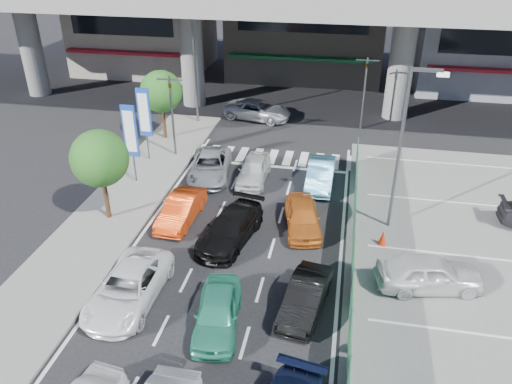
% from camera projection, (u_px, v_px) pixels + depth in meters
% --- Properties ---
extents(ground, '(120.00, 120.00, 0.00)m').
position_uv_depth(ground, '(223.00, 285.00, 20.97)').
color(ground, black).
rests_on(ground, ground).
extents(parking_lot, '(12.00, 28.00, 0.06)m').
position_uv_depth(parking_lot, '(489.00, 286.00, 20.84)').
color(parking_lot, slate).
rests_on(parking_lot, ground).
extents(sidewalk_left, '(4.00, 30.00, 0.12)m').
position_uv_depth(sidewalk_left, '(109.00, 218.00, 25.54)').
color(sidewalk_left, slate).
rests_on(sidewalk_left, ground).
extents(fence_run, '(0.16, 22.00, 1.80)m').
position_uv_depth(fence_run, '(353.00, 268.00, 20.51)').
color(fence_run, '#21633A').
rests_on(fence_run, ground).
extents(building_west, '(12.00, 10.90, 13.00)m').
position_uv_depth(building_west, '(142.00, 0.00, 47.95)').
color(building_west, gray).
rests_on(building_west, ground).
extents(building_east, '(12.00, 10.90, 12.00)m').
position_uv_depth(building_east, '(493.00, 17.00, 42.85)').
color(building_east, gray).
rests_on(building_east, ground).
extents(traffic_light_left, '(1.60, 1.24, 5.20)m').
position_uv_depth(traffic_light_left, '(171.00, 97.00, 30.40)').
color(traffic_light_left, '#595B60').
rests_on(traffic_light_left, ground).
extents(traffic_light_right, '(1.60, 1.24, 5.20)m').
position_uv_depth(traffic_light_right, '(366.00, 76.00, 34.46)').
color(traffic_light_right, '#595B60').
rests_on(traffic_light_right, ground).
extents(street_lamp_right, '(1.65, 0.22, 8.00)m').
position_uv_depth(street_lamp_right, '(405.00, 138.00, 22.61)').
color(street_lamp_right, '#595B60').
rests_on(street_lamp_right, ground).
extents(street_lamp_left, '(1.65, 0.22, 8.00)m').
position_uv_depth(street_lamp_left, '(197.00, 59.00, 35.17)').
color(street_lamp_left, '#595B60').
rests_on(street_lamp_left, ground).
extents(signboard_near, '(0.80, 0.14, 4.70)m').
position_uv_depth(signboard_near, '(130.00, 134.00, 27.55)').
color(signboard_near, '#595B60').
rests_on(signboard_near, ground).
extents(signboard_far, '(0.80, 0.14, 4.70)m').
position_uv_depth(signboard_far, '(144.00, 115.00, 30.20)').
color(signboard_far, '#595B60').
rests_on(signboard_far, ground).
extents(tree_near, '(2.80, 2.80, 4.80)m').
position_uv_depth(tree_near, '(100.00, 159.00, 23.93)').
color(tree_near, '#382314').
rests_on(tree_near, ground).
extents(tree_far, '(2.80, 2.80, 4.80)m').
position_uv_depth(tree_far, '(161.00, 92.00, 33.08)').
color(tree_far, '#382314').
rests_on(tree_far, ground).
extents(sedan_white_mid_left, '(2.36, 5.00, 1.38)m').
position_uv_depth(sedan_white_mid_left, '(129.00, 287.00, 19.76)').
color(sedan_white_mid_left, white).
rests_on(sedan_white_mid_left, ground).
extents(taxi_teal_mid, '(2.12, 4.17, 1.36)m').
position_uv_depth(taxi_teal_mid, '(217.00, 312.00, 18.54)').
color(taxi_teal_mid, '#2B8B6D').
rests_on(taxi_teal_mid, ground).
extents(hatch_black_mid_right, '(1.96, 4.05, 1.28)m').
position_uv_depth(hatch_black_mid_right, '(306.00, 297.00, 19.35)').
color(hatch_black_mid_right, black).
rests_on(hatch_black_mid_right, ground).
extents(taxi_orange_left, '(1.60, 4.11, 1.34)m').
position_uv_depth(taxi_orange_left, '(181.00, 209.00, 25.07)').
color(taxi_orange_left, red).
rests_on(taxi_orange_left, ground).
extents(sedan_black_mid, '(2.83, 5.04, 1.38)m').
position_uv_depth(sedan_black_mid, '(231.00, 228.00, 23.51)').
color(sedan_black_mid, black).
rests_on(sedan_black_mid, ground).
extents(taxi_orange_right, '(2.40, 4.29, 1.38)m').
position_uv_depth(taxi_orange_right, '(303.00, 217.00, 24.42)').
color(taxi_orange_right, '#B85B1B').
rests_on(taxi_orange_right, ground).
extents(wagon_silver_front_left, '(2.95, 5.15, 1.35)m').
position_uv_depth(wagon_silver_front_left, '(210.00, 166.00, 29.41)').
color(wagon_silver_front_left, '#9B9DA2').
rests_on(wagon_silver_front_left, ground).
extents(sedan_white_front_mid, '(1.65, 4.06, 1.38)m').
position_uv_depth(sedan_white_front_mid, '(254.00, 170.00, 28.93)').
color(sedan_white_front_mid, silver).
rests_on(sedan_white_front_mid, ground).
extents(kei_truck_front_right, '(1.49, 4.20, 1.38)m').
position_uv_depth(kei_truck_front_right, '(320.00, 174.00, 28.42)').
color(kei_truck_front_right, '#5CA6CB').
rests_on(kei_truck_front_right, ground).
extents(crossing_wagon_silver, '(5.41, 3.22, 1.41)m').
position_uv_depth(crossing_wagon_silver, '(258.00, 110.00, 37.81)').
color(crossing_wagon_silver, '#AAAEB2').
rests_on(crossing_wagon_silver, ground).
extents(parked_sedan_white, '(4.58, 2.54, 1.48)m').
position_uv_depth(parked_sedan_white, '(430.00, 273.00, 20.38)').
color(parked_sedan_white, silver).
rests_on(parked_sedan_white, parking_lot).
extents(traffic_cone, '(0.46, 0.46, 0.76)m').
position_uv_depth(traffic_cone, '(383.00, 238.00, 23.27)').
color(traffic_cone, red).
rests_on(traffic_cone, parking_lot).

